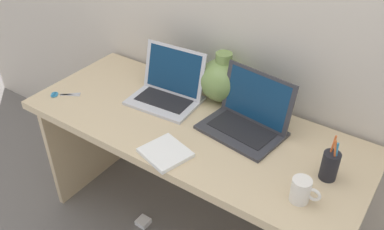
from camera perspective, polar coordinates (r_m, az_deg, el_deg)
ground_plane at (r=2.38m, az=0.00°, el=-15.68°), size 6.00×6.00×0.00m
back_wall at (r=1.92m, az=6.38°, el=15.43°), size 4.40×0.04×2.40m
desk at (r=1.96m, az=0.00°, el=-4.82°), size 1.60×0.65×0.74m
laptop_left at (r=2.01m, az=-3.22°, el=3.96°), size 0.35×0.28×0.25m
laptop_right at (r=1.82m, az=7.89°, el=-0.03°), size 0.38×0.30×0.25m
green_vase at (r=1.99m, az=4.31°, el=4.98°), size 0.23×0.23×0.25m
notebook_stack at (r=1.70m, az=-3.71°, el=-5.25°), size 0.22×0.21×0.02m
coffee_mug at (r=1.53m, az=14.96°, el=-10.10°), size 0.11×0.07×0.10m
pen_cup at (r=1.64m, az=18.63°, el=-6.64°), size 0.07×0.07×0.19m
scissors at (r=2.17m, az=-17.87°, el=2.72°), size 0.13×0.11×0.01m
power_brick at (r=2.41m, az=-6.79°, el=-14.53°), size 0.07×0.07×0.03m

